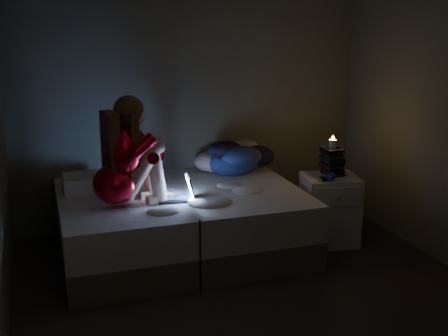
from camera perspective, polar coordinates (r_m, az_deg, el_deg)
name	(u,v)px	position (r m, az deg, el deg)	size (l,w,h in m)	color
floor	(259,303)	(4.47, 3.54, -13.33)	(3.60, 3.80, 0.02)	black
wall_back	(191,99)	(5.81, -3.33, 6.94)	(3.60, 0.02, 2.60)	#54594C
wall_front	(444,226)	(2.43, 21.16, -5.49)	(3.60, 0.02, 2.60)	#54594C
bed	(181,222)	(5.21, -4.31, -5.46)	(2.13, 1.60, 0.59)	beige
pillow	(90,182)	(5.30, -13.26, -1.37)	(0.48, 0.34, 0.14)	silver
woman	(114,152)	(4.68, -10.99, 1.54)	(0.57, 0.37, 0.92)	#A60913
laptop	(175,188)	(4.86, -4.94, -1.98)	(0.31, 0.22, 0.22)	black
clothes_pile	(233,156)	(5.68, 0.96, 1.23)	(0.58, 0.47, 0.35)	navy
nightstand	(329,210)	(5.51, 10.53, -4.12)	(0.49, 0.44, 0.66)	silver
book_stack	(332,161)	(5.45, 10.75, 0.67)	(0.19, 0.25, 0.26)	black
candle	(333,144)	(5.42, 10.84, 2.39)	(0.07, 0.07, 0.08)	beige
phone	(328,179)	(5.29, 10.40, -1.13)	(0.07, 0.14, 0.01)	black
blue_orb	(335,177)	(5.26, 11.04, -0.87)	(0.08, 0.08, 0.08)	navy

